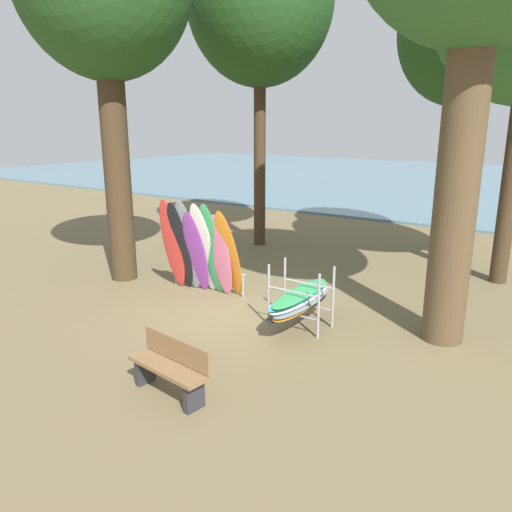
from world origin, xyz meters
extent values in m
plane|color=brown|center=(0.00, 0.00, 0.00)|extent=(80.00, 80.00, 0.00)
cube|color=slate|center=(0.00, 29.60, 0.05)|extent=(80.00, 36.00, 0.10)
cylinder|color=#42301E|center=(-3.75, 0.29, 2.95)|extent=(0.65, 0.65, 5.89)
cylinder|color=brown|center=(4.06, 1.12, 3.07)|extent=(0.73, 0.73, 6.14)
cylinder|color=#4C3823|center=(2.34, 7.67, 2.65)|extent=(0.41, 0.41, 5.30)
ellipsoid|color=#285623|center=(2.34, 7.67, 6.44)|extent=(3.60, 3.60, 4.14)
cylinder|color=#42301E|center=(-3.01, 5.44, 3.07)|extent=(0.38, 0.38, 6.13)
cylinder|color=#42301E|center=(4.30, 5.50, 2.72)|extent=(0.41, 0.41, 5.44)
ellipsoid|color=red|center=(-2.04, 0.36, 1.12)|extent=(0.57, 0.63, 2.24)
ellipsoid|color=black|center=(-1.82, 0.39, 1.09)|extent=(0.57, 0.67, 2.19)
ellipsoid|color=gray|center=(-1.61, 0.43, 1.13)|extent=(0.62, 0.73, 2.25)
ellipsoid|color=purple|center=(-1.39, 0.46, 1.00)|extent=(0.58, 0.71, 2.00)
ellipsoid|color=white|center=(-1.18, 0.50, 1.11)|extent=(0.62, 0.84, 2.21)
ellipsoid|color=#339E56|center=(-0.96, 0.53, 1.11)|extent=(0.57, 0.69, 2.21)
ellipsoid|color=pink|center=(-0.75, 0.56, 0.99)|extent=(0.54, 0.55, 1.98)
ellipsoid|color=orange|center=(-0.53, 0.60, 1.05)|extent=(0.52, 0.74, 2.09)
cylinder|color=#9EA0A5|center=(-2.26, 0.66, 0.28)|extent=(0.04, 0.04, 0.55)
cylinder|color=#9EA0A5|center=(-0.31, 0.83, 0.28)|extent=(0.04, 0.04, 0.55)
cylinder|color=#9EA0A5|center=(-1.28, 0.74, 0.55)|extent=(2.11, 0.23, 0.04)
cylinder|color=#9EA0A5|center=(1.05, -0.17, 0.62)|extent=(0.05, 0.05, 1.25)
cylinder|color=#9EA0A5|center=(2.15, -0.17, 0.62)|extent=(0.05, 0.05, 1.25)
cylinder|color=#9EA0A5|center=(1.05, 0.43, 0.62)|extent=(0.05, 0.05, 1.25)
cylinder|color=#9EA0A5|center=(2.15, 0.43, 0.62)|extent=(0.05, 0.05, 1.25)
cylinder|color=#9EA0A5|center=(1.60, -0.17, 0.35)|extent=(1.10, 0.04, 0.04)
cylinder|color=#9EA0A5|center=(1.60, -0.17, 0.80)|extent=(1.10, 0.04, 0.04)
cylinder|color=#9EA0A5|center=(1.60, 0.43, 0.35)|extent=(1.10, 0.04, 0.04)
cylinder|color=#9EA0A5|center=(1.60, 0.43, 0.80)|extent=(1.10, 0.04, 0.04)
ellipsoid|color=black|center=(1.55, 0.13, 0.40)|extent=(0.57, 2.12, 0.06)
ellipsoid|color=orange|center=(1.60, 0.13, 0.46)|extent=(0.65, 2.13, 0.06)
ellipsoid|color=gray|center=(1.64, 0.13, 0.52)|extent=(0.59, 2.12, 0.06)
ellipsoid|color=white|center=(1.59, 0.13, 0.58)|extent=(0.52, 2.11, 0.06)
ellipsoid|color=#38B2AD|center=(1.57, 0.13, 0.64)|extent=(0.50, 2.10, 0.06)
ellipsoid|color=#339E56|center=(1.60, 0.13, 0.70)|extent=(0.63, 2.13, 0.06)
cube|color=#2D2D33|center=(0.75, -3.15, 0.21)|extent=(0.14, 0.33, 0.42)
cube|color=#2D2D33|center=(1.86, -3.28, 0.21)|extent=(0.14, 0.33, 0.42)
cube|color=olive|center=(1.31, -3.21, 0.45)|extent=(1.44, 0.56, 0.06)
cube|color=olive|center=(1.33, -3.04, 0.67)|extent=(1.40, 0.22, 0.36)
camera|label=1|loc=(6.03, -7.75, 3.83)|focal=34.30mm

